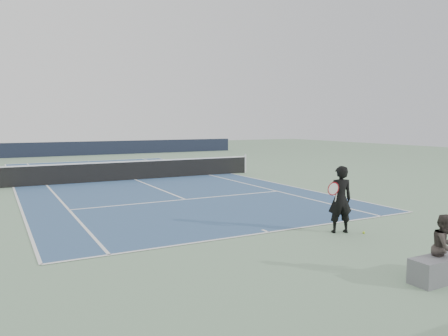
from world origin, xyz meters
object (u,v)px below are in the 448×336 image
tennis_ball (364,233)px  tennis_player (340,199)px  spectator_bench (444,257)px  tennis_net (135,170)px

tennis_ball → tennis_player: bearing=139.2°
tennis_ball → spectator_bench: size_ratio=0.05×
tennis_net → tennis_player: tennis_player is taller
tennis_net → spectator_bench: bearing=-86.9°
tennis_net → spectator_bench: (0.88, -16.23, -0.07)m
tennis_ball → spectator_bench: spectator_bench is taller
tennis_player → spectator_bench: 3.62m
tennis_net → tennis_player: (1.64, -12.72, 0.37)m
tennis_net → tennis_player: 12.83m
tennis_player → spectator_bench: size_ratio=1.18×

